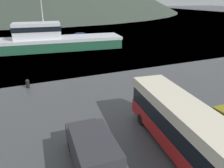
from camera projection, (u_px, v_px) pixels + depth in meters
water_surface at (29, 14)px, 130.53m from camera, size 240.00×240.00×0.00m
tour_bus at (184, 128)px, 13.57m from camera, size 3.81×11.39×3.41m
delivery_van at (92, 150)px, 12.56m from camera, size 2.49×5.62×2.40m
fishing_boat at (49, 40)px, 41.27m from camera, size 26.65×8.80×10.05m
small_boat at (78, 36)px, 53.51m from camera, size 4.74×5.65×0.95m
mooring_bollard at (28, 83)px, 24.22m from camera, size 0.45×0.45×1.00m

